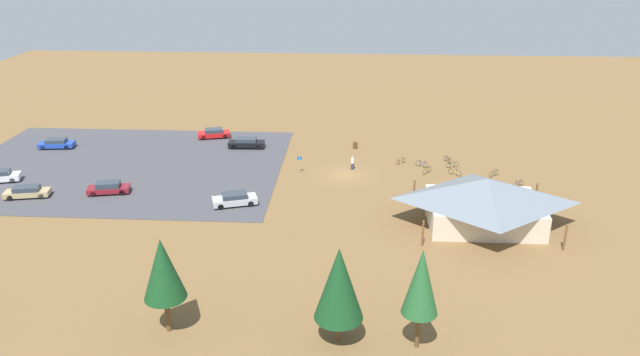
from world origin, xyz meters
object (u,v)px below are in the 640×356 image
object	(u,v)px
bicycle_orange_yard_center	(427,171)
bicycle_white_lone_west	(511,190)
car_maroon_by_curb	(108,188)
visitor_at_bikes	(352,163)
bicycle_purple_lone_east	(519,184)
car_silver_inner_stall	(235,199)
bike_pavilion	(485,199)
pine_midwest	(163,269)
pine_center	(339,283)
pine_far_west	(421,282)
car_tan_aisle_side	(27,192)
trash_bin	(355,145)
bicycle_black_near_porch	(448,160)
bicycle_blue_yard_front	(422,164)
lot_sign	(299,162)
car_red_mid_lot	(214,133)
bicycle_yellow_by_bin	(455,172)
bicycle_red_edge_south	(401,161)
bicycle_green_trailside	(494,174)
car_blue_back_corner	(57,144)
car_black_second_row	(246,143)
bicycle_teal_near_sign	(452,165)

from	to	relation	value
bicycle_orange_yard_center	bicycle_white_lone_west	xyz separation A→B (m)	(-8.70, 5.46, -0.02)
car_maroon_by_curb	visitor_at_bikes	distance (m)	28.51
bicycle_purple_lone_east	car_silver_inner_stall	distance (m)	32.24
bike_pavilion	pine_midwest	xyz separation A→B (m)	(26.09, 19.10, 2.35)
bicycle_purple_lone_east	pine_center	bearing A→B (deg)	56.50
pine_far_west	car_tan_aisle_side	size ratio (longest dim) A/B	1.55
trash_bin	pine_midwest	size ratio (longest dim) A/B	0.12
bike_pavilion	visitor_at_bikes	distance (m)	19.68
bike_pavilion	bicycle_black_near_porch	xyz separation A→B (m)	(1.09, -17.75, -2.36)
pine_midwest	bicycle_blue_yard_front	world-z (taller)	pine_midwest
pine_midwest	car_silver_inner_stall	world-z (taller)	pine_midwest
lot_sign	bicycle_orange_yard_center	world-z (taller)	lot_sign
bike_pavilion	pine_midwest	distance (m)	32.42
pine_center	visitor_at_bikes	bearing A→B (deg)	-91.05
pine_far_west	bicycle_orange_yard_center	size ratio (longest dim) A/B	5.39
car_silver_inner_stall	car_red_mid_lot	bearing A→B (deg)	-72.14
bicycle_white_lone_west	visitor_at_bikes	distance (m)	18.82
bike_pavilion	bicycle_orange_yard_center	world-z (taller)	bike_pavilion
bicycle_black_near_porch	bicycle_yellow_by_bin	xyz separation A→B (m)	(-0.26, 4.40, -0.01)
pine_far_west	bicycle_yellow_by_bin	bearing A→B (deg)	-102.49
pine_far_west	visitor_at_bikes	world-z (taller)	pine_far_west
bike_pavilion	bicycle_red_edge_south	bearing A→B (deg)	-67.53
bicycle_green_trailside	car_blue_back_corner	xyz separation A→B (m)	(56.76, -6.91, 0.32)
bicycle_red_edge_south	pine_center	bearing A→B (deg)	79.59
lot_sign	bicycle_yellow_by_bin	bearing A→B (deg)	-178.90
lot_sign	car_tan_aisle_side	bearing A→B (deg)	17.57
car_silver_inner_stall	bicycle_green_trailside	bearing A→B (deg)	-160.89
bicycle_red_edge_south	car_red_mid_lot	world-z (taller)	car_red_mid_lot
pine_midwest	car_red_mid_lot	size ratio (longest dim) A/B	1.58
pine_center	car_maroon_by_curb	distance (m)	36.48
pine_midwest	car_red_mid_lot	distance (m)	45.67
bicycle_blue_yard_front	bicycle_purple_lone_east	distance (m)	11.96
bicycle_black_near_porch	bike_pavilion	bearing A→B (deg)	93.51
bicycle_purple_lone_east	bicycle_black_near_porch	distance (m)	10.32
bicycle_orange_yard_center	bicycle_red_edge_south	xyz separation A→B (m)	(2.93, -3.27, -0.04)
bicycle_green_trailside	car_maroon_by_curb	size ratio (longest dim) A/B	0.27
pine_center	car_black_second_row	distance (m)	43.72
car_silver_inner_stall	bicycle_red_edge_south	bearing A→B (deg)	-143.08
bicycle_blue_yard_front	car_red_mid_lot	size ratio (longest dim) A/B	0.31
bicycle_blue_yard_front	car_tan_aisle_side	distance (m)	45.74
pine_center	car_black_second_row	size ratio (longest dim) A/B	1.53
car_black_second_row	pine_far_west	bearing A→B (deg)	114.79
car_maroon_by_curb	bicycle_teal_near_sign	bearing A→B (deg)	-164.98
bike_pavilion	pine_center	size ratio (longest dim) A/B	1.79
pine_midwest	bicycle_yellow_by_bin	size ratio (longest dim) A/B	5.38
car_red_mid_lot	car_tan_aisle_side	bearing A→B (deg)	54.46
bicycle_green_trailside	car_maroon_by_curb	bearing A→B (deg)	10.16
car_silver_inner_stall	pine_center	bearing A→B (deg)	117.47
pine_center	bicycle_yellow_by_bin	size ratio (longest dim) A/B	5.33
pine_far_west	bicycle_purple_lone_east	size ratio (longest dim) A/B	5.79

